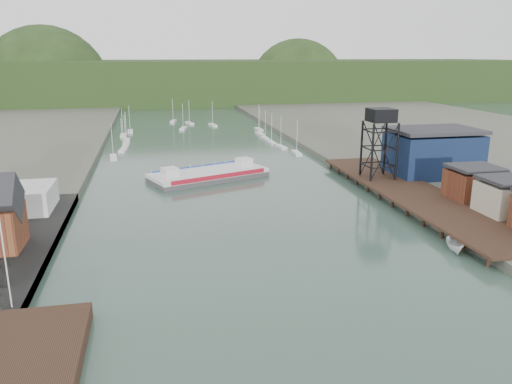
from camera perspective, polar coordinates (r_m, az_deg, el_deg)
name	(u,v)px	position (r m, az deg, el deg)	size (l,w,h in m)	color
ground	(310,333)	(57.89, 6.18, -15.75)	(600.00, 600.00, 0.00)	#324E46
west_stage	(30,358)	(56.66, -24.37, -16.86)	(10.00, 18.00, 1.80)	black
east_pier	(413,193)	(109.73, 17.47, -0.06)	(14.00, 70.00, 2.45)	black
white_shed	(2,199)	(104.18, -27.03, -0.75)	(18.00, 12.00, 4.50)	silver
flagpole	(5,259)	(63.44, -26.75, -6.87)	(0.16, 0.16, 12.00)	silver
lift_tower	(381,120)	(117.51, 14.08, 8.03)	(6.50, 6.50, 16.00)	black
blue_shed	(433,153)	(127.70, 19.54, 4.26)	(20.50, 14.50, 11.30)	#0B1734
marina_sailboats	(196,136)	(188.40, -6.88, 6.33)	(57.71, 92.65, 0.90)	silver
distant_hills	(167,84)	(349.01, -10.11, 12.03)	(500.00, 120.00, 80.00)	#203216
chain_ferry	(209,174)	(124.16, -5.43, 2.02)	(30.83, 21.07, 4.12)	#444547
motorboat	(455,246)	(84.28, 21.75, -5.76)	(1.94, 5.17, 2.00)	silver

